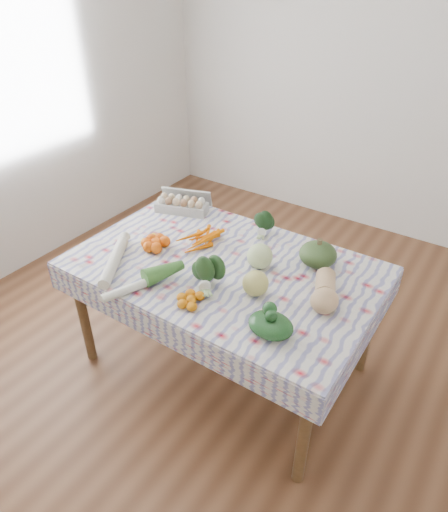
% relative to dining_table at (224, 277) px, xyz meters
% --- Properties ---
extents(ground, '(4.50, 4.50, 0.00)m').
position_rel_dining_table_xyz_m(ground, '(0.00, 0.00, -0.68)').
color(ground, brown).
rests_on(ground, ground).
extents(wall_back, '(4.00, 0.04, 2.80)m').
position_rel_dining_table_xyz_m(wall_back, '(0.00, 2.25, 0.72)').
color(wall_back, white).
rests_on(wall_back, ground).
extents(dining_table, '(1.60, 1.00, 0.75)m').
position_rel_dining_table_xyz_m(dining_table, '(0.00, 0.00, 0.00)').
color(dining_table, brown).
rests_on(dining_table, ground).
extents(tablecloth, '(1.66, 1.06, 0.01)m').
position_rel_dining_table_xyz_m(tablecloth, '(0.00, 0.00, 0.08)').
color(tablecloth, silver).
rests_on(tablecloth, dining_table).
extents(egg_carton, '(0.37, 0.24, 0.09)m').
position_rel_dining_table_xyz_m(egg_carton, '(-0.58, 0.36, 0.13)').
color(egg_carton, '#B3B3AD').
rests_on(egg_carton, tablecloth).
extents(carrot_bunch, '(0.25, 0.24, 0.04)m').
position_rel_dining_table_xyz_m(carrot_bunch, '(-0.23, 0.10, 0.10)').
color(carrot_bunch, '#F86E00').
rests_on(carrot_bunch, tablecloth).
extents(kale_bunch, '(0.17, 0.16, 0.12)m').
position_rel_dining_table_xyz_m(kale_bunch, '(0.01, 0.41, 0.15)').
color(kale_bunch, black).
rests_on(kale_bunch, tablecloth).
extents(kabocha_squash, '(0.23, 0.23, 0.13)m').
position_rel_dining_table_xyz_m(kabocha_squash, '(0.42, 0.29, 0.15)').
color(kabocha_squash, '#375225').
rests_on(kabocha_squash, tablecloth).
extents(cabbage, '(0.17, 0.17, 0.14)m').
position_rel_dining_table_xyz_m(cabbage, '(0.17, 0.09, 0.15)').
color(cabbage, '#C6DF92').
rests_on(cabbage, tablecloth).
extents(butternut_squash, '(0.23, 0.32, 0.13)m').
position_rel_dining_table_xyz_m(butternut_squash, '(0.58, 0.02, 0.15)').
color(butternut_squash, tan).
rests_on(butternut_squash, tablecloth).
extents(orange_cluster, '(0.23, 0.23, 0.07)m').
position_rel_dining_table_xyz_m(orange_cluster, '(-0.42, -0.08, 0.12)').
color(orange_cluster, '#EB5709').
rests_on(orange_cluster, tablecloth).
extents(broccoli, '(0.21, 0.21, 0.11)m').
position_rel_dining_table_xyz_m(broccoli, '(0.02, -0.22, 0.14)').
color(broccoli, '#20441B').
rests_on(broccoli, tablecloth).
extents(mandarin_cluster, '(0.20, 0.20, 0.05)m').
position_rel_dining_table_xyz_m(mandarin_cluster, '(0.05, -0.37, 0.11)').
color(mandarin_cluster, orange).
rests_on(mandarin_cluster, tablecloth).
extents(grapefruit, '(0.15, 0.15, 0.13)m').
position_rel_dining_table_xyz_m(grapefruit, '(0.27, -0.13, 0.15)').
color(grapefruit, '#C3BD5D').
rests_on(grapefruit, tablecloth).
extents(spinach_bag, '(0.22, 0.19, 0.09)m').
position_rel_dining_table_xyz_m(spinach_bag, '(0.48, -0.33, 0.13)').
color(spinach_bag, '#143716').
rests_on(spinach_bag, tablecloth).
extents(daikon, '(0.28, 0.41, 0.06)m').
position_rel_dining_table_xyz_m(daikon, '(-0.49, -0.35, 0.11)').
color(daikon, beige).
rests_on(daikon, tablecloth).
extents(leek, '(0.21, 0.43, 0.05)m').
position_rel_dining_table_xyz_m(leek, '(-0.23, -0.40, 0.11)').
color(leek, silver).
rests_on(leek, tablecloth).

